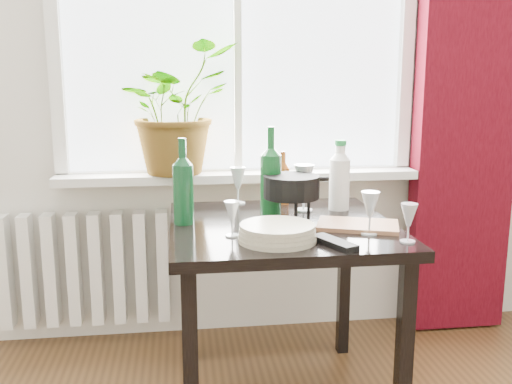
{
  "coord_description": "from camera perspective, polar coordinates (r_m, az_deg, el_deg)",
  "views": [
    {
      "loc": [
        -0.28,
        -0.54,
        1.29
      ],
      "look_at": [
        0.0,
        1.55,
        0.86
      ],
      "focal_mm": 40.0,
      "sensor_mm": 36.0,
      "label": 1
    }
  ],
  "objects": [
    {
      "name": "window",
      "position": [
        2.79,
        -1.94,
        17.77
      ],
      "size": [
        1.72,
        0.08,
        1.62
      ],
      "color": "white",
      "rests_on": "ground"
    },
    {
      "name": "windowsill",
      "position": [
        2.74,
        -1.68,
        1.63
      ],
      "size": [
        1.72,
        0.2,
        0.04
      ],
      "color": "silver",
      "rests_on": "ground"
    },
    {
      "name": "curtain",
      "position": [
        3.01,
        20.49,
        10.81
      ],
      "size": [
        0.5,
        0.12,
        2.56
      ],
      "color": "#39050D",
      "rests_on": "ground"
    },
    {
      "name": "radiator",
      "position": [
        2.9,
        -16.7,
        -7.36
      ],
      "size": [
        0.8,
        0.1,
        0.55
      ],
      "color": "white",
      "rests_on": "ground"
    },
    {
      "name": "table",
      "position": [
        2.22,
        2.57,
        -5.44
      ],
      "size": [
        0.85,
        0.85,
        0.74
      ],
      "color": "black",
      "rests_on": "ground"
    },
    {
      "name": "potted_plant",
      "position": [
        2.7,
        -8.09,
        8.27
      ],
      "size": [
        0.72,
        0.72,
        0.61
      ],
      "primitive_type": "imported",
      "rotation": [
        0.0,
        0.0,
        0.76
      ],
      "color": "#3E711E",
      "rests_on": "windowsill"
    },
    {
      "name": "wine_bottle_left",
      "position": [
        2.17,
        -7.31,
        1.14
      ],
      "size": [
        0.08,
        0.08,
        0.33
      ],
      "primitive_type": null,
      "rotation": [
        0.0,
        0.0,
        0.01
      ],
      "color": "#0B3B1B",
      "rests_on": "table"
    },
    {
      "name": "wine_bottle_right",
      "position": [
        2.29,
        1.49,
        2.17
      ],
      "size": [
        0.1,
        0.1,
        0.37
      ],
      "primitive_type": null,
      "rotation": [
        0.0,
        0.0,
        0.2
      ],
      "color": "#0E4A1D",
      "rests_on": "table"
    },
    {
      "name": "bottle_amber",
      "position": [
        2.51,
        2.71,
        1.46
      ],
      "size": [
        0.07,
        0.07,
        0.23
      ],
      "primitive_type": null,
      "rotation": [
        0.0,
        0.0,
        0.21
      ],
      "color": "#75330D",
      "rests_on": "table"
    },
    {
      "name": "cleaning_bottle",
      "position": [
        2.41,
        8.36,
        1.74
      ],
      "size": [
        0.09,
        0.09,
        0.3
      ],
      "primitive_type": null,
      "rotation": [
        0.0,
        0.0,
        0.04
      ],
      "color": "white",
      "rests_on": "table"
    },
    {
      "name": "wineglass_front_right",
      "position": [
        2.06,
        11.32,
        -2.04
      ],
      "size": [
        0.07,
        0.07,
        0.16
      ],
      "primitive_type": null,
      "rotation": [
        0.0,
        0.0,
        0.09
      ],
      "color": "silver",
      "rests_on": "table"
    },
    {
      "name": "wineglass_far_right",
      "position": [
        1.99,
        15.01,
        -2.98
      ],
      "size": [
        0.08,
        0.08,
        0.14
      ],
      "primitive_type": null,
      "rotation": [
        0.0,
        0.0,
        0.38
      ],
      "color": "silver",
      "rests_on": "table"
    },
    {
      "name": "wineglass_back_center",
      "position": [
        2.38,
        4.81,
        0.49
      ],
      "size": [
        0.1,
        0.1,
        0.2
      ],
      "primitive_type": null,
      "rotation": [
        0.0,
        0.0,
        -0.14
      ],
      "color": "silver",
      "rests_on": "table"
    },
    {
      "name": "wineglass_back_left",
      "position": [
        2.51,
        -1.82,
        0.69
      ],
      "size": [
        0.07,
        0.07,
        0.17
      ],
      "primitive_type": null,
      "rotation": [
        0.0,
        0.0,
        0.03
      ],
      "color": "white",
      "rests_on": "table"
    },
    {
      "name": "wineglass_front_left",
      "position": [
        2.0,
        -2.42,
        -2.68
      ],
      "size": [
        0.06,
        0.06,
        0.13
      ],
      "primitive_type": null,
      "rotation": [
        0.0,
        0.0,
        0.21
      ],
      "color": "silver",
      "rests_on": "table"
    },
    {
      "name": "plate_stack",
      "position": [
        1.95,
        2.14,
        -4.1
      ],
      "size": [
        0.35,
        0.35,
        0.06
      ],
      "primitive_type": "cylinder",
      "rotation": [
        0.0,
        0.0,
        -0.35
      ],
      "color": "beige",
      "rests_on": "table"
    },
    {
      "name": "fondue_pot",
      "position": [
        2.25,
        3.55,
        -0.49
      ],
      "size": [
        0.28,
        0.25,
        0.17
      ],
      "primitive_type": null,
      "rotation": [
        0.0,
        0.0,
        -0.12
      ],
      "color": "black",
      "rests_on": "table"
    },
    {
      "name": "tv_remote",
      "position": [
        1.92,
        7.82,
        -5.04
      ],
      "size": [
        0.13,
        0.19,
        0.02
      ],
      "primitive_type": "cube",
      "rotation": [
        0.0,
        0.0,
        0.42
      ],
      "color": "black",
      "rests_on": "table"
    },
    {
      "name": "cutting_board",
      "position": [
        2.16,
        10.13,
        -3.29
      ],
      "size": [
        0.34,
        0.28,
        0.02
      ],
      "primitive_type": "cube",
      "rotation": [
        0.0,
        0.0,
        -0.34
      ],
      "color": "#9C6946",
      "rests_on": "table"
    }
  ]
}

